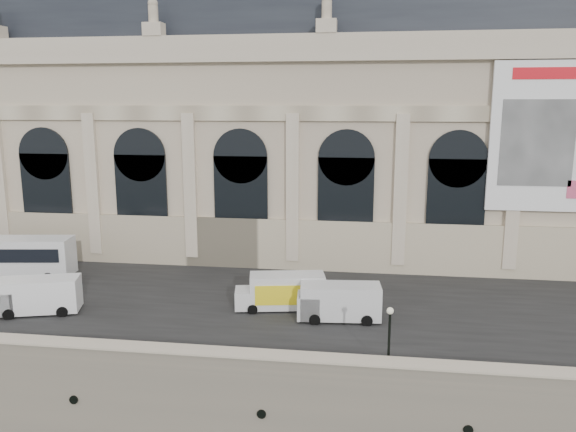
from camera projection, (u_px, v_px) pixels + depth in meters
The scene contains 8 objects.
quay at pixel (298, 262), 68.02m from camera, with size 160.00×70.00×6.00m, color gray.
street at pixel (269, 296), 47.03m from camera, with size 160.00×24.00×0.06m, color #2D2D2D.
parapet at pixel (230, 360), 33.90m from camera, with size 160.00×1.40×1.21m.
museum at pixel (240, 124), 61.52m from camera, with size 69.00×18.70×29.10m.
van_b at pixel (34, 296), 42.94m from camera, with size 6.62×3.97×2.77m.
van_c at pixel (335, 302), 41.68m from camera, with size 6.32×2.97×2.73m.
box_truck at pixel (282, 292), 43.91m from camera, with size 7.25×3.50×2.81m.
lamp_right at pixel (389, 340), 33.42m from camera, with size 0.42×0.42×4.08m.
Camera 1 is at (7.81, -30.14, 21.85)m, focal length 35.00 mm.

